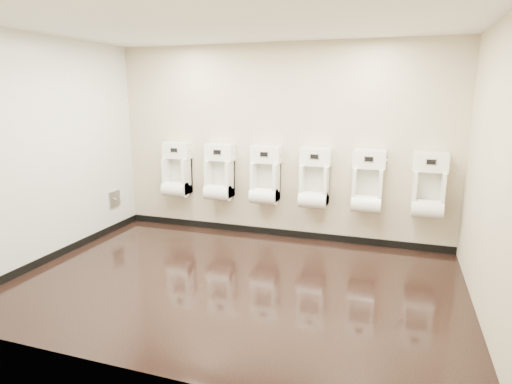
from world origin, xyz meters
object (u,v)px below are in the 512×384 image
(urinal_2, at_px, (265,179))
(urinal_5, at_px, (428,190))
(urinal_1, at_px, (219,176))
(access_panel, at_px, (114,199))
(urinal_0, at_px, (177,174))
(urinal_4, at_px, (368,186))
(urinal_3, at_px, (314,183))

(urinal_2, distance_m, urinal_5, 2.22)
(urinal_2, xyz_separation_m, urinal_5, (2.22, 0.00, 0.00))
(urinal_5, bearing_deg, urinal_1, 180.00)
(urinal_1, relative_size, urinal_2, 1.00)
(access_panel, distance_m, urinal_0, 1.05)
(urinal_4, bearing_deg, urinal_2, 180.00)
(urinal_0, xyz_separation_m, urinal_5, (3.66, 0.00, 0.00))
(urinal_4, xyz_separation_m, urinal_5, (0.77, 0.00, 0.00))
(urinal_2, relative_size, urinal_5, 1.00)
(urinal_0, distance_m, urinal_5, 3.66)
(urinal_1, xyz_separation_m, urinal_3, (1.45, 0.00, 0.00))
(urinal_0, height_order, urinal_2, same)
(urinal_3, xyz_separation_m, urinal_5, (1.49, 0.00, 0.00))
(urinal_2, distance_m, urinal_3, 0.72)
(urinal_2, bearing_deg, urinal_1, 180.00)
(access_panel, distance_m, urinal_2, 2.40)
(urinal_1, bearing_deg, access_panel, -165.93)
(urinal_1, height_order, urinal_3, same)
(urinal_3, relative_size, urinal_4, 1.00)
(urinal_0, bearing_deg, urinal_3, 0.00)
(urinal_1, relative_size, urinal_5, 1.00)
(access_panel, relative_size, urinal_3, 0.30)
(urinal_3, distance_m, urinal_4, 0.73)
(access_panel, distance_m, urinal_4, 3.82)
(access_panel, distance_m, urinal_5, 4.58)
(urinal_4, bearing_deg, urinal_0, 180.00)
(urinal_0, relative_size, urinal_4, 1.00)
(urinal_2, xyz_separation_m, urinal_4, (1.45, 0.00, 0.00))
(access_panel, relative_size, urinal_0, 0.30)
(urinal_3, relative_size, urinal_5, 1.00)
(urinal_5, bearing_deg, urinal_4, 180.00)
(access_panel, height_order, urinal_3, urinal_3)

